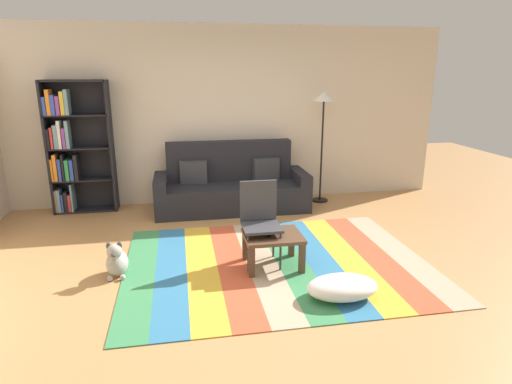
{
  "coord_description": "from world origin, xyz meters",
  "views": [
    {
      "loc": [
        -0.82,
        -4.16,
        2.04
      ],
      "look_at": [
        0.05,
        0.61,
        0.65
      ],
      "focal_mm": 30.01,
      "sensor_mm": 36.0,
      "label": 1
    }
  ],
  "objects_px": {
    "couch": "(231,187)",
    "dog": "(117,261)",
    "coffee_table": "(273,241)",
    "standing_lamp": "(323,111)",
    "folding_chair": "(260,216)",
    "pouf": "(342,287)",
    "tv_remote": "(269,233)",
    "bookshelf": "(73,149)"
  },
  "relations": [
    {
      "from": "bookshelf",
      "to": "folding_chair",
      "type": "distance_m",
      "value": 3.24
    },
    {
      "from": "coffee_table",
      "to": "pouf",
      "type": "height_order",
      "value": "coffee_table"
    },
    {
      "from": "couch",
      "to": "pouf",
      "type": "xyz_separation_m",
      "value": [
        0.67,
        -2.85,
        -0.22
      ]
    },
    {
      "from": "bookshelf",
      "to": "coffee_table",
      "type": "relative_size",
      "value": 3.15
    },
    {
      "from": "bookshelf",
      "to": "standing_lamp",
      "type": "height_order",
      "value": "bookshelf"
    },
    {
      "from": "tv_remote",
      "to": "folding_chair",
      "type": "distance_m",
      "value": 0.22
    },
    {
      "from": "standing_lamp",
      "to": "tv_remote",
      "type": "xyz_separation_m",
      "value": [
        -1.31,
        -2.2,
        -1.06
      ]
    },
    {
      "from": "bookshelf",
      "to": "tv_remote",
      "type": "relative_size",
      "value": 12.72
    },
    {
      "from": "dog",
      "to": "couch",
      "type": "bearing_deg",
      "value": 54.41
    },
    {
      "from": "dog",
      "to": "folding_chair",
      "type": "distance_m",
      "value": 1.55
    },
    {
      "from": "couch",
      "to": "standing_lamp",
      "type": "xyz_separation_m",
      "value": [
        1.45,
        0.13,
        1.1
      ]
    },
    {
      "from": "standing_lamp",
      "to": "tv_remote",
      "type": "bearing_deg",
      "value": -120.69
    },
    {
      "from": "couch",
      "to": "bookshelf",
      "type": "bearing_deg",
      "value": 172.85
    },
    {
      "from": "standing_lamp",
      "to": "pouf",
      "type": "bearing_deg",
      "value": -104.69
    },
    {
      "from": "dog",
      "to": "folding_chair",
      "type": "height_order",
      "value": "folding_chair"
    },
    {
      "from": "coffee_table",
      "to": "standing_lamp",
      "type": "height_order",
      "value": "standing_lamp"
    },
    {
      "from": "folding_chair",
      "to": "standing_lamp",
      "type": "bearing_deg",
      "value": 114.59
    },
    {
      "from": "coffee_table",
      "to": "standing_lamp",
      "type": "distance_m",
      "value": 2.79
    },
    {
      "from": "pouf",
      "to": "tv_remote",
      "type": "bearing_deg",
      "value": 124.0
    },
    {
      "from": "bookshelf",
      "to": "pouf",
      "type": "relative_size",
      "value": 2.85
    },
    {
      "from": "dog",
      "to": "standing_lamp",
      "type": "xyz_separation_m",
      "value": [
        2.88,
        2.13,
        1.28
      ]
    },
    {
      "from": "pouf",
      "to": "standing_lamp",
      "type": "bearing_deg",
      "value": 75.31
    },
    {
      "from": "bookshelf",
      "to": "pouf",
      "type": "height_order",
      "value": "bookshelf"
    },
    {
      "from": "dog",
      "to": "tv_remote",
      "type": "bearing_deg",
      "value": -2.38
    },
    {
      "from": "pouf",
      "to": "folding_chair",
      "type": "distance_m",
      "value": 1.17
    },
    {
      "from": "tv_remote",
      "to": "bookshelf",
      "type": "bearing_deg",
      "value": 150.66
    },
    {
      "from": "couch",
      "to": "dog",
      "type": "xyz_separation_m",
      "value": [
        -1.43,
        -2.0,
        -0.18
      ]
    },
    {
      "from": "couch",
      "to": "dog",
      "type": "bearing_deg",
      "value": -125.59
    },
    {
      "from": "pouf",
      "to": "folding_chair",
      "type": "xyz_separation_m",
      "value": [
        -0.6,
        0.91,
        0.42
      ]
    },
    {
      "from": "coffee_table",
      "to": "tv_remote",
      "type": "bearing_deg",
      "value": 165.1
    },
    {
      "from": "coffee_table",
      "to": "dog",
      "type": "distance_m",
      "value": 1.62
    },
    {
      "from": "pouf",
      "to": "standing_lamp",
      "type": "xyz_separation_m",
      "value": [
        0.78,
        2.98,
        1.33
      ]
    },
    {
      "from": "tv_remote",
      "to": "pouf",
      "type": "bearing_deg",
      "value": -40.98
    },
    {
      "from": "coffee_table",
      "to": "dog",
      "type": "bearing_deg",
      "value": 177.32
    },
    {
      "from": "dog",
      "to": "folding_chair",
      "type": "xyz_separation_m",
      "value": [
        1.5,
        0.07,
        0.37
      ]
    },
    {
      "from": "coffee_table",
      "to": "standing_lamp",
      "type": "xyz_separation_m",
      "value": [
        1.27,
        2.21,
        1.14
      ]
    },
    {
      "from": "couch",
      "to": "tv_remote",
      "type": "distance_m",
      "value": 2.07
    },
    {
      "from": "standing_lamp",
      "to": "folding_chair",
      "type": "height_order",
      "value": "standing_lamp"
    },
    {
      "from": "tv_remote",
      "to": "couch",
      "type": "bearing_deg",
      "value": 108.95
    },
    {
      "from": "couch",
      "to": "tv_remote",
      "type": "height_order",
      "value": "couch"
    },
    {
      "from": "standing_lamp",
      "to": "tv_remote",
      "type": "height_order",
      "value": "standing_lamp"
    },
    {
      "from": "bookshelf",
      "to": "tv_remote",
      "type": "bearing_deg",
      "value": -44.35
    }
  ]
}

